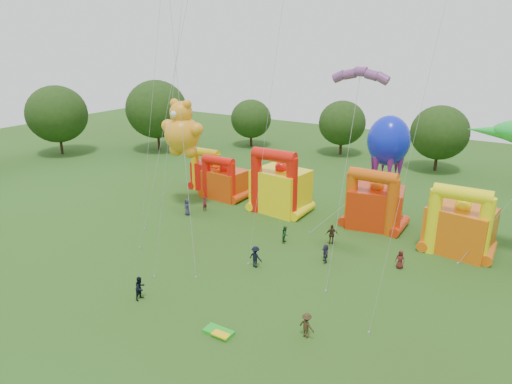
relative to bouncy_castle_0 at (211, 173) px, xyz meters
The scene contains 21 objects.
ground 32.88m from the bouncy_castle_0, 62.55° to the right, with size 160.00×160.00×0.00m, color #2B4814.
tree_ring 32.03m from the bouncy_castle_0, 63.89° to the right, with size 119.92×121.98×12.07m.
bouncy_castle_0 is the anchor object (origin of this frame).
bouncy_castle_1 3.76m from the bouncy_castle_0, 27.91° to the right, with size 5.00×4.14×5.45m.
bouncy_castle_2 11.59m from the bouncy_castle_0, 11.46° to the right, with size 6.17×5.18×7.46m.
bouncy_castle_3 21.85m from the bouncy_castle_0, ahead, with size 6.13×5.30×6.43m.
bouncy_castle_4 30.39m from the bouncy_castle_0, ahead, with size 5.94×5.04×6.63m.
teddy_bear_kite 8.69m from the bouncy_castle_0, 82.33° to the right, with size 5.65×3.97×12.51m.
octopus_kite 20.19m from the bouncy_castle_0, ahead, with size 6.88×11.60×11.11m.
parafoil_kites 19.42m from the bouncy_castle_0, 61.21° to the right, with size 23.13×12.88×27.45m.
diamond_kites 25.95m from the bouncy_castle_0, 45.58° to the right, with size 25.10×12.55×38.64m.
folded_kite_bundle 30.95m from the bouncy_castle_0, 51.98° to the right, with size 2.01×1.11×0.31m.
spectator_0 9.37m from the bouncy_castle_0, 69.55° to the right, with size 0.91×0.59×1.87m, color #2A2E47.
spectator_1 7.95m from the bouncy_castle_0, 58.34° to the right, with size 0.61×0.40×1.68m, color maroon.
spectator_2 18.48m from the bouncy_castle_0, 30.34° to the right, with size 0.81×0.63×1.67m, color #1A421F.
spectator_3 22.13m from the bouncy_castle_0, 43.07° to the right, with size 1.25×0.72×1.93m, color black.
spectator_4 21.20m from the bouncy_castle_0, 20.25° to the right, with size 1.16×0.48×1.98m, color #3F2C19.
spectator_5 23.64m from the bouncy_castle_0, 27.95° to the right, with size 1.56×0.50×1.68m, color #29253E.
spectator_6 28.14m from the bouncy_castle_0, 18.15° to the right, with size 0.81×0.52×1.65m, color #541A18.
spectator_8 26.55m from the bouncy_castle_0, 64.40° to the right, with size 0.89×0.70×1.84m, color black.
spectator_9 32.33m from the bouncy_castle_0, 41.78° to the right, with size 1.13×0.65×1.75m, color #362915.
Camera 1 is at (19.55, -15.72, 18.68)m, focal length 32.00 mm.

